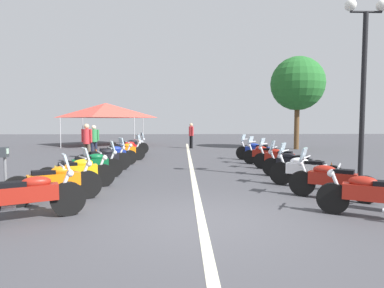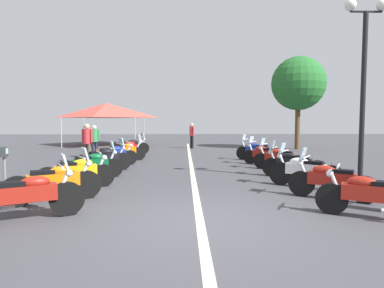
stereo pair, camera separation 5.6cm
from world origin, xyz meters
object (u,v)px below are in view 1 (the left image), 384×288
Objects in this scene: motorcycle_right_row_3 at (293,164)px; bystander_2 at (191,134)px; street_lamp_twin_globe at (364,61)px; motorcycle_left_row_0 at (28,196)px; motorcycle_left_row_1 at (56,182)px; motorcycle_left_row_2 at (77,172)px; motorcycle_right_row_6 at (257,151)px; motorcycle_left_row_3 at (91,164)px; traffic_cone_0 at (96,155)px; traffic_cone_1 at (331,172)px; motorcycle_right_row_0 at (372,195)px; parking_meter at (5,165)px; motorcycle_left_row_4 at (104,159)px; motorcycle_left_row_5 at (112,155)px; roadside_tree_0 at (298,84)px; motorcycle_right_row_5 at (264,154)px; event_tent at (106,110)px; motorcycle_right_row_4 at (279,158)px; motorcycle_right_row_1 at (331,180)px; bystander_3 at (94,139)px; motorcycle_left_row_8 at (130,146)px; motorcycle_left_row_7 at (127,149)px; motorcycle_right_row_2 at (305,170)px; bystander_1 at (87,140)px; motorcycle_left_row_6 at (125,151)px.

bystander_2 is (11.58, 3.04, 0.54)m from motorcycle_right_row_3.
bystander_2 is (12.85, 4.58, -2.55)m from street_lamp_twin_globe.
motorcycle_left_row_1 is at bearing 63.62° from motorcycle_left_row_0.
motorcycle_left_row_2 is 8.86m from motorcycle_right_row_6.
motorcycle_left_row_3 is 4.42m from traffic_cone_0.
traffic_cone_1 is at bearing -16.92° from motorcycle_left_row_2.
motorcycle_left_row_3 is at bearing -5.71° from motorcycle_right_row_0.
traffic_cone_0 is 9.86m from traffic_cone_1.
parking_meter reaches higher than motorcycle_left_row_2.
motorcycle_left_row_4 reaches higher than motorcycle_left_row_5.
motorcycle_right_row_3 is 11.97m from roadside_tree_0.
motorcycle_right_row_5 is 9.72m from parking_meter.
motorcycle_right_row_0 is at bearing -153.58° from event_tent.
motorcycle_right_row_4 is at bearing -30.03° from motorcycle_left_row_4.
motorcycle_right_row_3 is at bearing 160.16° from roadside_tree_0.
motorcycle_right_row_0 is 1.08× the size of bystander_2.
motorcycle_right_row_1 is 11.86m from bystander_3.
motorcycle_left_row_3 is 7.61m from motorcycle_left_row_8.
roadside_tree_0 reaches higher than motorcycle_left_row_1.
motorcycle_left_row_2 is 9.19m from motorcycle_left_row_8.
motorcycle_left_row_0 reaches higher than motorcycle_left_row_5.
motorcycle_left_row_5 is at bearing -111.73° from motorcycle_left_row_7.
motorcycle_left_row_8 reaches higher than motorcycle_right_row_5.
event_tent reaches higher than bystander_2.
motorcycle_right_row_4 is 2.97m from motorcycle_right_row_6.
motorcycle_right_row_5 is at bearing -59.84° from motorcycle_right_row_0.
motorcycle_left_row_7 is (7.54, -0.07, 0.01)m from motorcycle_left_row_2.
motorcycle_left_row_3 is 6.55m from motorcycle_right_row_3.
motorcycle_right_row_3 is 1.15× the size of bystander_3.
motorcycle_right_row_4 is at bearing -53.53° from motorcycle_left_row_7.
motorcycle_left_row_4 reaches higher than motorcycle_left_row_7.
motorcycle_left_row_0 is 1.56m from parking_meter.
motorcycle_right_row_1 is at bearing 128.27° from motorcycle_right_row_2.
motorcycle_right_row_4 is 8.13m from bystander_1.
motorcycle_right_row_1 is 14.72m from roadside_tree_0.
parking_meter reaches higher than motorcycle_left_row_7.
motorcycle_left_row_0 reaches higher than motorcycle_left_row_7.
bystander_3 is at bearing -7.21° from motorcycle_right_row_3.
motorcycle_right_row_3 is 4.60m from motorcycle_right_row_6.
motorcycle_right_row_6 is at bearing -51.74° from motorcycle_right_row_4.
motorcycle_right_row_6 is 6.83m from street_lamp_twin_globe.
bystander_1 is (-3.78, 1.25, 0.55)m from motorcycle_left_row_8.
parking_meter reaches higher than motorcycle_right_row_2.
motorcycle_right_row_4 is at bearing -51.13° from motorcycle_left_row_6.
motorcycle_left_row_6 is at bearing 23.85° from motorcycle_right_row_5.
motorcycle_right_row_6 is (3.13, -6.35, -0.01)m from motorcycle_left_row_4.
motorcycle_left_row_4 reaches higher than motorcycle_right_row_0.
motorcycle_right_row_4 is (-5.98, -6.55, -0.01)m from motorcycle_left_row_8.
motorcycle_left_row_0 is 19.29m from event_tent.
motorcycle_right_row_4 is at bearing 27.99° from parking_meter.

